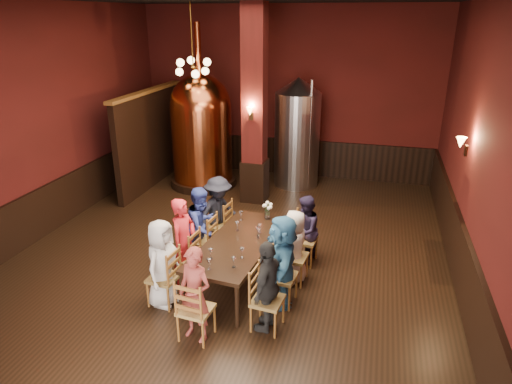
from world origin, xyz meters
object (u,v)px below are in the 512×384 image
(rose_vase, at_px, (267,208))
(person_0, at_px, (162,263))
(person_2, at_px, (202,226))
(dining_table, at_px, (239,245))
(copper_kettle, at_px, (202,130))
(person_1, at_px, (184,241))
(steel_vessel, at_px, (297,133))

(rose_vase, bearing_deg, person_0, -121.84)
(person_2, bearing_deg, rose_vase, -45.23)
(person_0, xyz_separation_m, rose_vase, (1.18, 1.89, 0.26))
(dining_table, height_order, copper_kettle, copper_kettle)
(person_2, bearing_deg, person_1, -169.49)
(person_1, relative_size, person_2, 1.03)
(dining_table, xyz_separation_m, steel_vessel, (0.04, 4.94, 0.71))
(person_1, bearing_deg, copper_kettle, 28.54)
(person_0, relative_size, steel_vessel, 0.50)
(person_2, relative_size, steel_vessel, 0.52)
(dining_table, distance_m, person_0, 1.31)
(dining_table, relative_size, person_0, 1.76)
(person_2, height_order, copper_kettle, copper_kettle)
(steel_vessel, bearing_deg, person_2, -100.69)
(copper_kettle, bearing_deg, rose_vase, -52.27)
(person_1, xyz_separation_m, steel_vessel, (0.92, 5.18, 0.65))
(person_2, xyz_separation_m, steel_vessel, (0.86, 4.53, 0.67))
(dining_table, distance_m, person_1, 0.91)
(person_0, height_order, rose_vase, person_0)
(person_1, distance_m, rose_vase, 1.67)
(copper_kettle, distance_m, steel_vessel, 2.45)
(copper_kettle, bearing_deg, person_1, -72.35)
(person_2, relative_size, copper_kettle, 0.36)
(dining_table, height_order, rose_vase, rose_vase)
(rose_vase, bearing_deg, person_2, -151.39)
(person_0, distance_m, rose_vase, 2.24)
(dining_table, xyz_separation_m, rose_vase, (0.23, 0.98, 0.28))
(person_2, height_order, rose_vase, person_2)
(rose_vase, bearing_deg, steel_vessel, 92.75)
(steel_vessel, bearing_deg, copper_kettle, -164.28)
(copper_kettle, relative_size, steel_vessel, 1.46)
(steel_vessel, xyz_separation_m, rose_vase, (0.19, -3.96, -0.43))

